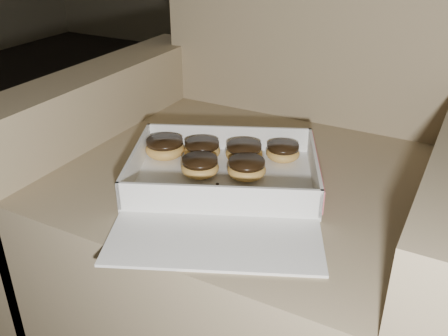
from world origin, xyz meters
name	(u,v)px	position (x,y,z in m)	size (l,w,h in m)	color
floor	(35,240)	(0.00, 0.00, 0.00)	(4.50, 4.50, 0.00)	black
armchair	(261,204)	(0.73, 0.06, 0.31)	(0.94, 0.79, 0.98)	#8B7558
bakery_box	(224,184)	(0.73, -0.12, 0.45)	(0.49, 0.52, 0.06)	white
donut_a	(165,148)	(0.56, -0.07, 0.47)	(0.08, 0.08, 0.04)	#E8B651
donut_b	(244,152)	(0.72, 0.00, 0.47)	(0.08, 0.08, 0.04)	#E8B651
donut_c	(283,152)	(0.79, 0.04, 0.47)	(0.07, 0.07, 0.04)	#E8B651
donut_d	(247,168)	(0.75, -0.07, 0.47)	(0.08, 0.08, 0.04)	#E8B651
donut_e	(200,166)	(0.67, -0.10, 0.47)	(0.07, 0.07, 0.04)	#E8B651
donut_f	(202,150)	(0.63, -0.03, 0.47)	(0.08, 0.08, 0.04)	#E8B651
crumb_a	(207,192)	(0.71, -0.15, 0.45)	(0.01, 0.01, 0.00)	black
crumb_b	(249,203)	(0.80, -0.15, 0.45)	(0.01, 0.01, 0.00)	black
crumb_c	(183,186)	(0.66, -0.16, 0.45)	(0.01, 0.01, 0.00)	black
crumb_d	(217,184)	(0.72, -0.12, 0.45)	(0.01, 0.01, 0.00)	black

